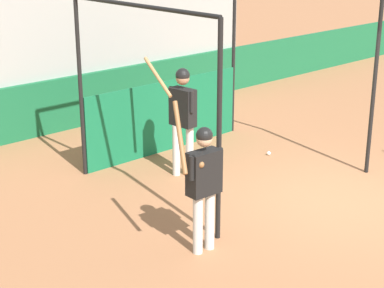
# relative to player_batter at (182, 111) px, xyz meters

# --- Properties ---
(ground_plane) EXTENTS (60.00, 60.00, 0.00)m
(ground_plane) POSITION_rel_player_batter_xyz_m (1.11, -2.46, -1.16)
(ground_plane) COLOR #9E6642
(outfield_wall) EXTENTS (24.00, 0.12, 1.12)m
(outfield_wall) POSITION_rel_player_batter_xyz_m (1.11, 3.65, -0.60)
(outfield_wall) COLOR #196038
(outfield_wall) RESTS_ON ground
(bleacher_section) EXTENTS (8.15, 4.00, 3.20)m
(bleacher_section) POSITION_rel_player_batter_xyz_m (1.11, 5.71, 0.43)
(bleacher_section) COLOR #9E9E99
(bleacher_section) RESTS_ON ground
(batting_cage) EXTENTS (3.76, 3.35, 3.07)m
(batting_cage) POSITION_rel_player_batter_xyz_m (0.64, 0.63, 0.10)
(batting_cage) COLOR black
(batting_cage) RESTS_ON ground
(player_batter) EXTENTS (0.54, 0.91, 2.04)m
(player_batter) POSITION_rel_player_batter_xyz_m (0.00, 0.00, 0.00)
(player_batter) COLOR silver
(player_batter) RESTS_ON ground
(player_waiting) EXTENTS (0.81, 0.54, 2.07)m
(player_waiting) POSITION_rel_player_batter_xyz_m (-1.61, -2.21, -0.12)
(player_waiting) COLOR silver
(player_waiting) RESTS_ON ground
(baseball) EXTENTS (0.07, 0.07, 0.07)m
(baseball) POSITION_rel_player_batter_xyz_m (1.89, -0.33, -1.13)
(baseball) COLOR white
(baseball) RESTS_ON ground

